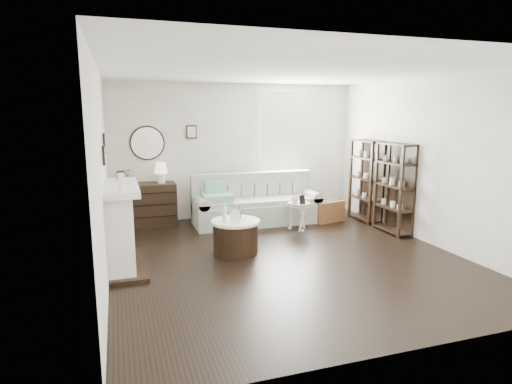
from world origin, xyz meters
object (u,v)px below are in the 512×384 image
object	(u,v)px
drum_table	(236,236)
pedestal_table	(299,205)
sofa	(256,206)
dresser	(143,205)

from	to	relation	value
drum_table	pedestal_table	xyz separation A→B (m)	(1.44, 0.91, 0.20)
drum_table	pedestal_table	bearing A→B (deg)	32.33
sofa	pedestal_table	distance (m)	0.97
pedestal_table	dresser	bearing A→B (deg)	156.40
dresser	pedestal_table	world-z (taller)	dresser
drum_table	pedestal_table	size ratio (longest dim) A/B	1.46
dresser	pedestal_table	distance (m)	2.92
sofa	pedestal_table	world-z (taller)	sofa
sofa	dresser	world-z (taller)	sofa
dresser	pedestal_table	xyz separation A→B (m)	(2.68, -1.17, 0.06)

